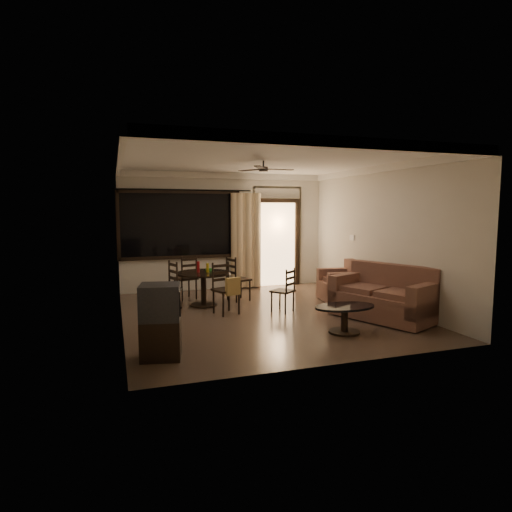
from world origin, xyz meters
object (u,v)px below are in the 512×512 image
object	(u,v)px
dining_table	(204,279)
sofa	(385,298)
coffee_table	(345,315)
dining_chair_north	(186,286)
armchair	(343,285)
dining_chair_east	(238,287)
dining_chair_south	(226,298)
dining_chair_west	(165,297)
side_chair	(283,299)
tv_cabinet	(161,321)

from	to	relation	value
dining_table	sofa	xyz separation A→B (m)	(2.85, -2.03, -0.17)
dining_table	coffee_table	distance (m)	3.12
dining_chair_north	armchair	size ratio (longest dim) A/B	1.02
dining_chair_east	dining_chair_north	size ratio (longest dim) A/B	1.00
dining_chair_south	dining_chair_north	world-z (taller)	same
dining_table	dining_chair_east	size ratio (longest dim) A/B	1.14
armchair	sofa	bearing A→B (deg)	-83.95
dining_chair_south	dining_chair_east	bearing A→B (deg)	45.70
dining_chair_west	armchair	world-z (taller)	dining_chair_west
dining_chair_west	side_chair	size ratio (longest dim) A/B	1.13
dining_chair_south	dining_chair_west	bearing A→B (deg)	134.30
dining_chair_east	dining_chair_south	bearing A→B (deg)	135.70
sofa	side_chair	xyz separation A→B (m)	(-1.53, 1.03, -0.12)
tv_cabinet	side_chair	bearing A→B (deg)	48.24
armchair	side_chair	distance (m)	1.67
tv_cabinet	armchair	size ratio (longest dim) A/B	1.04
dining_chair_south	coffee_table	world-z (taller)	dining_chair_south
dining_chair_south	dining_chair_north	distance (m)	1.64
dining_chair_north	coffee_table	xyz separation A→B (m)	(1.95, -3.35, 0.01)
dining_chair_east	tv_cabinet	world-z (taller)	tv_cabinet
dining_chair_east	dining_chair_north	bearing A→B (deg)	46.76
dining_chair_west	coffee_table	world-z (taller)	dining_chair_west
dining_chair_east	coffee_table	bearing A→B (deg)	179.96
tv_cabinet	dining_table	bearing A→B (deg)	79.53
dining_table	armchair	world-z (taller)	dining_table
dining_chair_east	coffee_table	world-z (taller)	dining_chair_east
dining_chair_north	sofa	distance (m)	4.16
dining_chair_east	armchair	world-z (taller)	dining_chair_east
dining_chair_west	side_chair	bearing A→B (deg)	52.92
dining_table	dining_chair_north	bearing A→B (deg)	107.86
dining_table	dining_chair_east	distance (m)	0.87
dining_table	dining_chair_west	bearing A→B (deg)	-162.19
dining_table	dining_chair_east	world-z (taller)	dining_chair_east
dining_chair_west	dining_table	bearing A→B (deg)	90.09
dining_chair_west	dining_chair_north	distance (m)	1.15
dining_chair_south	dining_table	bearing A→B (deg)	89.87
dining_chair_east	armchair	size ratio (longest dim) A/B	1.02
dining_chair_north	dining_chair_west	bearing A→B (deg)	43.24
sofa	dining_chair_south	bearing A→B (deg)	131.89
dining_chair_south	side_chair	world-z (taller)	dining_chair_south
dining_chair_north	tv_cabinet	bearing A→B (deg)	58.20
sofa	side_chair	distance (m)	1.85
dining_chair_west	dining_chair_north	xyz separation A→B (m)	(0.56, 1.00, 0.00)
tv_cabinet	armchair	world-z (taller)	tv_cabinet
dining_chair_west	coffee_table	distance (m)	3.43
dining_chair_south	tv_cabinet	size ratio (longest dim) A/B	0.97
tv_cabinet	armchair	xyz separation A→B (m)	(4.05, 2.36, -0.15)
dining_chair_south	armchair	distance (m)	2.67
dining_chair_east	dining_chair_north	world-z (taller)	same
tv_cabinet	sofa	size ratio (longest dim) A/B	0.50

